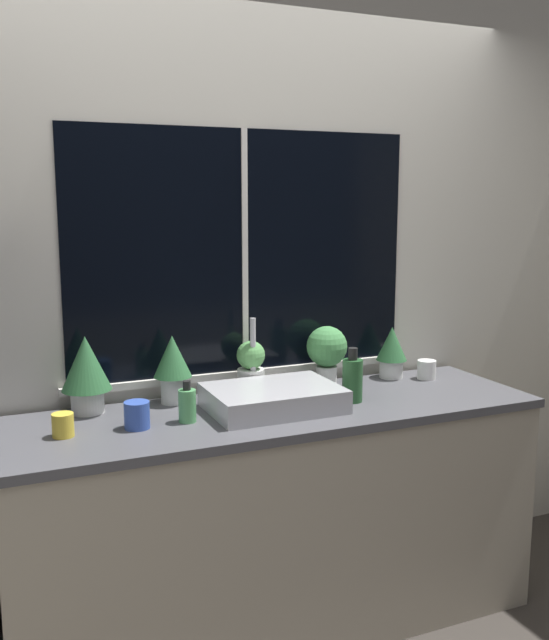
{
  "coord_description": "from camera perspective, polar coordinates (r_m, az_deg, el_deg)",
  "views": [
    {
      "loc": [
        -1.07,
        -2.15,
        1.73
      ],
      "look_at": [
        -0.01,
        0.3,
        1.27
      ],
      "focal_mm": 40.0,
      "sensor_mm": 36.0,
      "label": 1
    }
  ],
  "objects": [
    {
      "name": "sink",
      "position": [
        2.77,
        -0.13,
        -6.22
      ],
      "size": [
        0.5,
        0.41,
        0.33
      ],
      "color": "#ADADB2",
      "rests_on": "counter"
    },
    {
      "name": "wall_back",
      "position": [
        3.04,
        -2.65,
        2.68
      ],
      "size": [
        8.0,
        0.09,
        2.7
      ],
      "color": "silver",
      "rests_on": "ground_plane"
    },
    {
      "name": "mug_blue",
      "position": [
        2.6,
        -10.95,
        -7.47
      ],
      "size": [
        0.09,
        0.09,
        0.1
      ],
      "color": "#3351AD",
      "rests_on": "counter"
    },
    {
      "name": "potted_plant_left",
      "position": [
        2.86,
        -8.16,
        -3.45
      ],
      "size": [
        0.15,
        0.15,
        0.27
      ],
      "color": "white",
      "rests_on": "counter"
    },
    {
      "name": "bottle_tall",
      "position": [
        2.88,
        6.25,
        -4.73
      ],
      "size": [
        0.08,
        0.08,
        0.22
      ],
      "color": "#235128",
      "rests_on": "counter"
    },
    {
      "name": "mug_white",
      "position": [
        3.3,
        12.07,
        -3.89
      ],
      "size": [
        0.08,
        0.08,
        0.08
      ],
      "color": "white",
      "rests_on": "counter"
    },
    {
      "name": "wall_right",
      "position": [
        4.84,
        17.49,
        4.87
      ],
      "size": [
        0.06,
        7.0,
        2.7
      ],
      "color": "silver",
      "rests_on": "ground_plane"
    },
    {
      "name": "counter",
      "position": [
        2.96,
        0.16,
        -15.58
      ],
      "size": [
        2.11,
        0.63,
        0.92
      ],
      "color": "#B2A893",
      "rests_on": "ground_plane"
    },
    {
      "name": "mug_yellow",
      "position": [
        2.57,
        -16.57,
        -8.06
      ],
      "size": [
        0.07,
        0.07,
        0.08
      ],
      "color": "gold",
      "rests_on": "counter"
    },
    {
      "name": "potted_plant_center",
      "position": [
        2.97,
        -1.9,
        -3.78
      ],
      "size": [
        0.12,
        0.12,
        0.23
      ],
      "color": "white",
      "rests_on": "counter"
    },
    {
      "name": "potted_plant_right",
      "position": [
        3.1,
        4.21,
        -2.38
      ],
      "size": [
        0.18,
        0.18,
        0.26
      ],
      "color": "white",
      "rests_on": "counter"
    },
    {
      "name": "potted_plant_far_left",
      "position": [
        2.79,
        -14.84,
        -3.83
      ],
      "size": [
        0.19,
        0.19,
        0.3
      ],
      "color": "white",
      "rests_on": "counter"
    },
    {
      "name": "soap_bottle",
      "position": [
        2.63,
        -6.99,
        -6.75
      ],
      "size": [
        0.06,
        0.06,
        0.15
      ],
      "color": "#519E5B",
      "rests_on": "counter"
    },
    {
      "name": "potted_plant_far_right",
      "position": [
        3.27,
        9.36,
        -2.35
      ],
      "size": [
        0.14,
        0.14,
        0.23
      ],
      "color": "white",
      "rests_on": "counter"
    }
  ]
}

